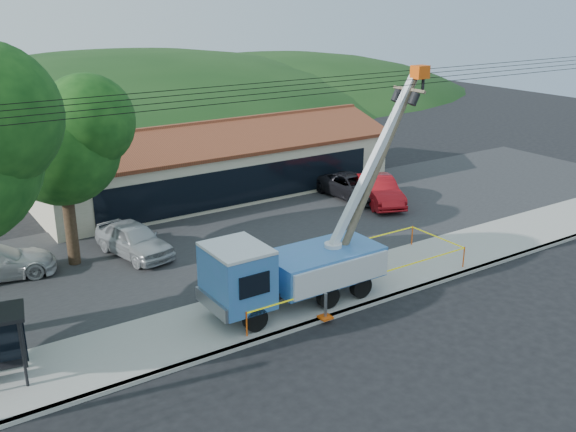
# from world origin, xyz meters

# --- Properties ---
(ground) EXTENTS (120.00, 120.00, 0.00)m
(ground) POSITION_xyz_m (0.00, 0.00, 0.00)
(ground) COLOR black
(ground) RESTS_ON ground
(curb) EXTENTS (60.00, 0.25, 0.15)m
(curb) POSITION_xyz_m (0.00, 2.10, 0.07)
(curb) COLOR #A6A49C
(curb) RESTS_ON ground
(sidewalk) EXTENTS (60.00, 4.00, 0.15)m
(sidewalk) POSITION_xyz_m (0.00, 4.00, 0.07)
(sidewalk) COLOR #A6A49C
(sidewalk) RESTS_ON ground
(parking_lot) EXTENTS (60.00, 12.00, 0.10)m
(parking_lot) POSITION_xyz_m (0.00, 12.00, 0.05)
(parking_lot) COLOR #28282B
(parking_lot) RESTS_ON ground
(strip_mall) EXTENTS (22.50, 8.53, 4.67)m
(strip_mall) POSITION_xyz_m (4.00, 19.98, 1.88)
(strip_mall) COLOR #BFB897
(strip_mall) RESTS_ON ground
(tree_lot) EXTENTS (6.30, 5.60, 8.94)m
(tree_lot) POSITION_xyz_m (-7.00, 13.00, 6.21)
(tree_lot) COLOR #332316
(tree_lot) RESTS_ON ground
(hill_center) EXTENTS (89.60, 64.00, 32.00)m
(hill_center) POSITION_xyz_m (10.00, 55.00, 0.00)
(hill_center) COLOR #133412
(hill_center) RESTS_ON ground
(hill_east) EXTENTS (72.80, 52.00, 26.00)m
(hill_east) POSITION_xyz_m (30.00, 55.00, 0.00)
(hill_east) COLOR #133412
(hill_east) RESTS_ON ground
(utility_truck) EXTENTS (10.20, 4.08, 9.18)m
(utility_truck) POSITION_xyz_m (-0.89, 3.80, 1.79)
(utility_truck) COLOR black
(utility_truck) RESTS_ON ground
(leaning_pole) EXTENTS (4.82, 1.80, 9.07)m
(leaning_pole) POSITION_xyz_m (3.31, 3.78, 5.07)
(leaning_pole) COLOR brown
(leaning_pole) RESTS_ON ground
(caution_tape) EXTENTS (11.60, 3.43, 0.99)m
(caution_tape) POSITION_xyz_m (2.06, 4.19, 0.89)
(caution_tape) COLOR #F0530D
(caution_tape) RESTS_ON ground
(car_silver) EXTENTS (2.86, 5.08, 1.63)m
(car_silver) POSITION_xyz_m (-4.27, 12.40, 0.00)
(car_silver) COLOR #AFB3B7
(car_silver) RESTS_ON ground
(car_red) EXTENTS (3.50, 5.40, 1.68)m
(car_red) POSITION_xyz_m (10.98, 12.04, 0.00)
(car_red) COLOR #A51017
(car_red) RESTS_ON ground
(car_dark) EXTENTS (2.51, 5.32, 1.47)m
(car_dark) POSITION_xyz_m (10.45, 13.82, 0.00)
(car_dark) COLOR black
(car_dark) RESTS_ON ground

